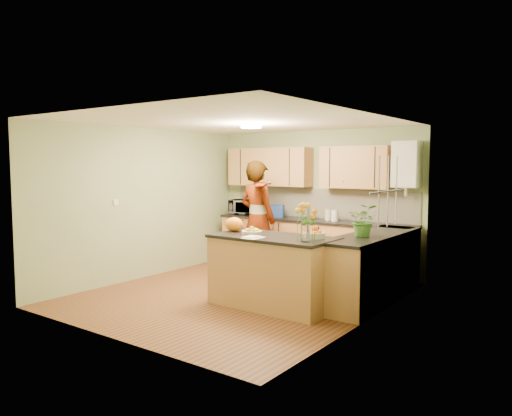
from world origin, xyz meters
The scene contains 28 objects.
floor centered at (0.00, 0.00, 0.00)m, with size 4.50×4.50×0.00m, color #542D18.
ceiling centered at (0.00, 0.00, 2.50)m, with size 4.00×4.50×0.02m, color white.
wall_back centered at (0.00, 2.25, 1.25)m, with size 4.00×0.02×2.50m, color gray.
wall_front centered at (0.00, -2.25, 1.25)m, with size 4.00×0.02×2.50m, color gray.
wall_left centered at (-2.00, 0.00, 1.25)m, with size 0.02×4.50×2.50m, color gray.
wall_right centered at (2.00, 0.00, 1.25)m, with size 0.02×4.50×2.50m, color gray.
back_counter centered at (0.10, 1.95, 0.47)m, with size 3.64×0.62×0.94m.
right_counter centered at (1.70, 0.85, 0.47)m, with size 0.62×2.24×0.94m.
splashback centered at (0.10, 2.23, 1.20)m, with size 3.60×0.02×0.52m, color white.
upper_cabinets centered at (-0.18, 2.08, 1.85)m, with size 3.20×0.34×0.70m.
boiler centered at (1.70, 2.09, 1.90)m, with size 0.40×0.30×0.86m.
window_right centered at (1.99, 0.60, 1.55)m, with size 0.01×1.30×1.05m.
light_switch centered at (-1.99, -0.60, 1.30)m, with size 0.02×0.09×0.09m, color white.
ceiling_lamp centered at (0.00, 0.30, 2.46)m, with size 0.30×0.30×0.07m.
peninsula_island centered at (0.72, -0.18, 0.48)m, with size 1.66×0.85×0.95m.
fruit_dish centered at (0.37, -0.18, 0.99)m, with size 0.28×0.28×0.10m.
orange_bowl centered at (1.27, -0.03, 1.01)m, with size 0.26×0.26×0.15m.
flower_vase centered at (1.32, -0.36, 1.29)m, with size 0.28×0.28×0.52m.
orange_bag centered at (0.02, -0.13, 1.05)m, with size 0.27×0.23×0.20m, color orange.
papers centered at (0.62, -0.48, 0.96)m, with size 0.21×0.28×0.01m, color silver.
violinist centered at (-0.42, 1.05, 0.98)m, with size 0.71×0.47×1.96m, color #DA9C85.
violin centered at (-0.22, 0.83, 1.57)m, with size 0.63×0.25×0.13m, color #531005, non-canonical shape.
microwave centered at (-1.41, 1.96, 1.08)m, with size 0.51×0.34×0.28m, color white.
blue_box centered at (-0.64, 1.93, 1.05)m, with size 0.27×0.20×0.22m, color #21409A.
kettle centered at (-0.01, 1.94, 1.05)m, with size 0.14×0.14×0.27m.
jar_cream centered at (0.39, 2.00, 1.04)m, with size 0.12×0.12×0.19m, color beige.
jar_white centered at (0.55, 1.94, 1.03)m, with size 0.12×0.12×0.19m, color white.
potted_plant centered at (1.70, 0.52, 1.16)m, with size 0.40×0.34×0.44m, color #397025.
Camera 1 is at (4.40, -5.61, 1.90)m, focal length 35.00 mm.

